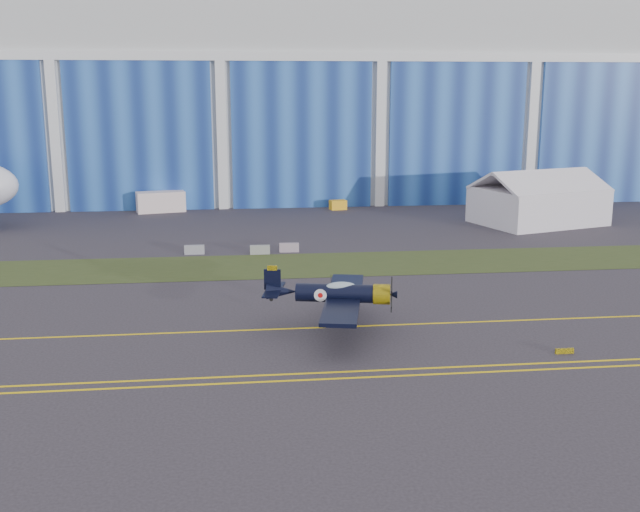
{
  "coord_description": "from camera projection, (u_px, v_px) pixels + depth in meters",
  "views": [
    {
      "loc": [
        1.44,
        -54.76,
        16.43
      ],
      "look_at": [
        8.16,
        3.18,
        3.31
      ],
      "focal_mm": 42.0,
      "sensor_mm": 36.0,
      "label": 1
    }
  ],
  "objects": [
    {
      "name": "gse_box",
      "position": [
        588.0,
        201.0,
        104.92
      ],
      "size": [
        3.23,
        2.14,
        1.79
      ],
      "primitive_type": "cube",
      "rotation": [
        0.0,
        0.0,
        0.2
      ],
      "color": "gray",
      "rests_on": "ground"
    },
    {
      "name": "barrier_a",
      "position": [
        194.0,
        250.0,
        75.64
      ],
      "size": [
        2.01,
        0.63,
        0.9
      ],
      "primitive_type": "cube",
      "rotation": [
        0.0,
        0.0,
        0.02
      ],
      "color": "gray",
      "rests_on": "ground"
    },
    {
      "name": "barrier_b",
      "position": [
        260.0,
        250.0,
        75.62
      ],
      "size": [
        2.01,
        0.64,
        0.9
      ],
      "primitive_type": "cube",
      "rotation": [
        0.0,
        0.0,
        -0.02
      ],
      "color": "gray",
      "rests_on": "ground"
    },
    {
      "name": "edge_line_near",
      "position": [
        213.0,
        384.0,
        42.46
      ],
      "size": [
        80.0,
        0.2,
        0.02
      ],
      "primitive_type": "cube",
      "color": "yellow",
      "rests_on": "ground"
    },
    {
      "name": "guard_board_right",
      "position": [
        565.0,
        351.0,
        47.32
      ],
      "size": [
        1.2,
        0.15,
        0.35
      ],
      "primitive_type": "cube",
      "color": "yellow",
      "rests_on": "ground"
    },
    {
      "name": "hangar",
      "position": [
        223.0,
        97.0,
        122.8
      ],
      "size": [
        220.0,
        45.7,
        30.0
      ],
      "color": "silver",
      "rests_on": "ground"
    },
    {
      "name": "taxiway_centreline",
      "position": [
        216.0,
        331.0,
        51.67
      ],
      "size": [
        200.0,
        0.2,
        0.02
      ],
      "primitive_type": "cube",
      "color": "yellow",
      "rests_on": "ground"
    },
    {
      "name": "ground",
      "position": [
        218.0,
        311.0,
        56.51
      ],
      "size": [
        260.0,
        260.0,
        0.0
      ],
      "primitive_type": "plane",
      "color": "#353139",
      "rests_on": "ground"
    },
    {
      "name": "barrier_c",
      "position": [
        289.0,
        248.0,
        76.67
      ],
      "size": [
        2.02,
        0.65,
        0.9
      ],
      "primitive_type": "cube",
      "rotation": [
        0.0,
        0.0,
        -0.03
      ],
      "color": "#9C8898",
      "rests_on": "ground"
    },
    {
      "name": "tent",
      "position": [
        539.0,
        197.0,
        92.15
      ],
      "size": [
        17.0,
        14.49,
        6.72
      ],
      "rotation": [
        0.0,
        0.0,
        0.31
      ],
      "color": "white",
      "rests_on": "ground"
    },
    {
      "name": "shipping_container",
      "position": [
        161.0,
        202.0,
        101.26
      ],
      "size": [
        6.78,
        3.95,
        2.76
      ],
      "primitive_type": "cube",
      "rotation": [
        0.0,
        0.0,
        0.23
      ],
      "color": "silver",
      "rests_on": "ground"
    },
    {
      "name": "grass_median",
      "position": [
        220.0,
        267.0,
        70.08
      ],
      "size": [
        260.0,
        10.0,
        0.02
      ],
      "primitive_type": "cube",
      "color": "#475128",
      "rests_on": "ground"
    },
    {
      "name": "tug",
      "position": [
        338.0,
        205.0,
        103.39
      ],
      "size": [
        2.43,
        1.78,
        1.29
      ],
      "primitive_type": "cube",
      "rotation": [
        0.0,
        0.0,
        0.19
      ],
      "color": "yellow",
      "rests_on": "ground"
    },
    {
      "name": "edge_line_far",
      "position": [
        214.0,
        377.0,
        43.43
      ],
      "size": [
        80.0,
        0.2,
        0.02
      ],
      "primitive_type": "cube",
      "color": "yellow",
      "rests_on": "ground"
    },
    {
      "name": "warbird",
      "position": [
        335.0,
        293.0,
        51.2
      ],
      "size": [
        12.49,
        14.14,
        3.66
      ],
      "rotation": [
        0.0,
        0.0,
        -0.2
      ],
      "color": "black",
      "rests_on": "ground"
    }
  ]
}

